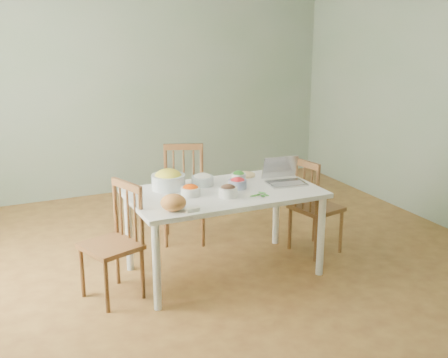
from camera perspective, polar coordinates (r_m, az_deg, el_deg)
name	(u,v)px	position (r m, az deg, el deg)	size (l,w,h in m)	color
floor	(219,267)	(5.02, -0.45, -8.77)	(5.00, 5.00, 0.00)	brown
wall_back	(133,80)	(6.95, -9.08, 9.69)	(5.00, 0.00, 2.70)	gray
dining_table	(224,232)	(4.79, 0.00, -5.31)	(1.54, 0.87, 0.72)	white
chair_far	(184,195)	(5.44, -4.01, -1.60)	(0.40, 0.39, 0.92)	#552813
chair_left	(110,243)	(4.43, -11.24, -6.30)	(0.40, 0.38, 0.90)	#552813
chair_right	(316,205)	(5.25, 9.18, -2.58)	(0.39, 0.37, 0.89)	#552813
bread_boule	(173,202)	(4.21, -5.07, -2.34)	(0.19, 0.19, 0.12)	#AB6A38
butter_stick	(193,210)	(4.19, -3.13, -3.11)	(0.10, 0.03, 0.03)	white
bowl_squash	(168,179)	(4.72, -5.56, -0.04)	(0.28, 0.28, 0.16)	gold
bowl_carrot	(191,190)	(4.55, -3.35, -1.12)	(0.16, 0.16, 0.09)	#DF5300
bowl_onion	(202,179)	(4.81, -2.16, -0.04)	(0.18, 0.18, 0.10)	silver
bowl_mushroom	(228,191)	(4.51, 0.41, -1.19)	(0.15, 0.15, 0.10)	black
bowl_redpep	(237,183)	(4.73, 1.35, -0.39)	(0.15, 0.15, 0.09)	#B41117
bowl_broccoli	(239,176)	(4.96, 1.46, 0.33)	(0.13, 0.13, 0.08)	#2F6628
flatbread	(244,175)	(5.10, 2.03, 0.42)	(0.19, 0.19, 0.02)	#D8C074
basil_bunch	(259,194)	(4.56, 3.47, -1.51)	(0.18, 0.18, 0.02)	#2A6D2B
laptop	(287,172)	(4.85, 6.27, 0.69)	(0.32, 0.29, 0.21)	silver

